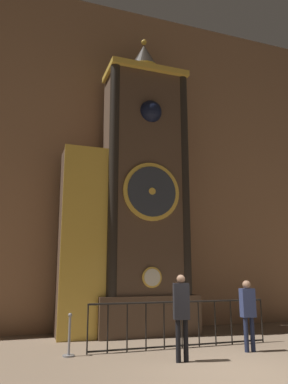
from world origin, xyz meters
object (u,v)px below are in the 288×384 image
stanchion_post (69,342)px  clock_tower (133,200)px  visitor_far (248,308)px  visitor_near (181,309)px

stanchion_post → clock_tower: bearing=46.8°
visitor_far → stanchion_post: visitor_far is taller
visitor_near → stanchion_post: size_ratio=1.92×
clock_tower → visitor_far: clock_tower is taller
visitor_far → clock_tower: bearing=126.9°
visitor_far → stanchion_post: (-4.22, 0.95, -0.71)m
visitor_near → visitor_far: visitor_near is taller
visitor_near → stanchion_post: bearing=162.9°
clock_tower → visitor_far: bearing=-59.9°
clock_tower → visitor_far: size_ratio=6.12×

